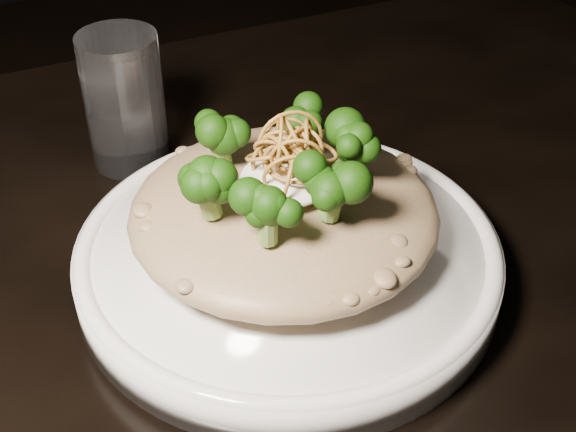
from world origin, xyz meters
The scene contains 7 objects.
table centered at (0.00, 0.00, 0.67)m, with size 1.10×0.80×0.75m.
plate centered at (0.04, -0.01, 0.77)m, with size 0.30×0.30×0.03m, color white.
risotto centered at (0.04, 0.00, 0.80)m, with size 0.21×0.21×0.05m, color brown.
broccoli centered at (0.03, -0.01, 0.86)m, with size 0.15×0.15×0.05m, color black, non-canonical shape.
cheese centered at (0.03, -0.01, 0.84)m, with size 0.06×0.06×0.02m, color white.
shallots centered at (0.04, -0.01, 0.86)m, with size 0.06×0.06×0.04m, color brown, non-canonical shape.
drinking_glass centered at (-0.02, 0.19, 0.81)m, with size 0.07×0.07×0.12m, color silver.
Camera 1 is at (-0.14, -0.40, 1.14)m, focal length 50.00 mm.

